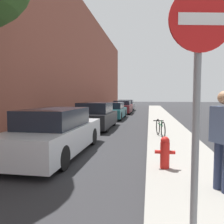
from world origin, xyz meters
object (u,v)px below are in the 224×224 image
(bicycle, at_px, (160,128))
(fire_hydrant, at_px, (165,152))
(parked_car_silver, at_px, (57,133))
(pedestrian, at_px, (223,135))
(parked_car_teal, at_px, (113,111))
(traffic_sign_post, at_px, (198,69))
(parked_car_maroon, at_px, (123,107))
(parked_car_grey, at_px, (126,105))
(parked_car_black, at_px, (96,116))

(bicycle, bearing_deg, fire_hydrant, -100.47)
(parked_car_silver, bearing_deg, pedestrian, -29.24)
(parked_car_teal, xyz_separation_m, traffic_sign_post, (3.32, -15.34, 1.43))
(fire_hydrant, bearing_deg, bicycle, 88.71)
(parked_car_silver, height_order, parked_car_maroon, parked_car_silver)
(parked_car_silver, height_order, bicycle, parked_car_silver)
(traffic_sign_post, bearing_deg, parked_car_silver, 116.70)
(traffic_sign_post, relative_size, pedestrian, 1.65)
(parked_car_teal, bearing_deg, traffic_sign_post, -77.79)
(parked_car_maroon, xyz_separation_m, traffic_sign_post, (3.23, -20.80, 1.41))
(bicycle, bearing_deg, parked_car_silver, -147.63)
(parked_car_teal, bearing_deg, parked_car_grey, 90.19)
(traffic_sign_post, xyz_separation_m, pedestrian, (0.84, 1.91, -0.94))
(parked_car_maroon, distance_m, traffic_sign_post, 21.10)
(pedestrian, bearing_deg, parked_car_black, -1.11)
(parked_car_black, relative_size, parked_car_grey, 1.01)
(fire_hydrant, bearing_deg, traffic_sign_post, -88.53)
(parked_car_maroon, xyz_separation_m, fire_hydrant, (3.15, -17.77, -0.15))
(parked_car_black, xyz_separation_m, parked_car_maroon, (0.19, 10.97, -0.03))
(parked_car_black, bearing_deg, traffic_sign_post, -70.83)
(parked_car_maroon, relative_size, pedestrian, 2.30)
(parked_car_black, relative_size, parked_car_maroon, 0.99)
(parked_car_black, bearing_deg, pedestrian, -61.76)
(parked_car_black, relative_size, traffic_sign_post, 1.39)
(parked_car_maroon, xyz_separation_m, parked_car_grey, (-0.13, 4.82, -0.00))
(fire_hydrant, bearing_deg, parked_car_maroon, 100.05)
(parked_car_maroon, height_order, bicycle, parked_car_maroon)
(parked_car_maroon, relative_size, bicycle, 2.41)
(parked_car_maroon, distance_m, parked_car_grey, 4.82)
(traffic_sign_post, distance_m, pedestrian, 2.28)
(traffic_sign_post, bearing_deg, pedestrian, 54.98)
(parked_car_silver, distance_m, bicycle, 4.41)
(fire_hydrant, height_order, bicycle, fire_hydrant)
(parked_car_silver, xyz_separation_m, traffic_sign_post, (3.28, -4.22, 1.39))
(parked_car_grey, bearing_deg, traffic_sign_post, -82.55)
(pedestrian, relative_size, bicycle, 1.05)
(bicycle, bearing_deg, parked_car_black, 132.66)
(parked_car_silver, height_order, pedestrian, pedestrian)
(parked_car_black, xyz_separation_m, traffic_sign_post, (3.42, -9.84, 1.38))
(parked_car_teal, xyz_separation_m, parked_car_maroon, (0.09, 5.47, 0.02))
(parked_car_black, distance_m, bicycle, 4.37)
(parked_car_maroon, bearing_deg, pedestrian, -77.86)
(parked_car_grey, height_order, bicycle, parked_car_grey)
(bicycle, bearing_deg, parked_car_teal, 102.94)
(parked_car_black, distance_m, pedestrian, 9.01)
(parked_car_teal, xyz_separation_m, bicycle, (3.33, -8.20, -0.16))
(parked_car_teal, relative_size, traffic_sign_post, 1.58)
(pedestrian, bearing_deg, parked_car_silver, 31.40)
(parked_car_silver, distance_m, parked_car_grey, 21.40)
(fire_hydrant, bearing_deg, pedestrian, -50.85)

